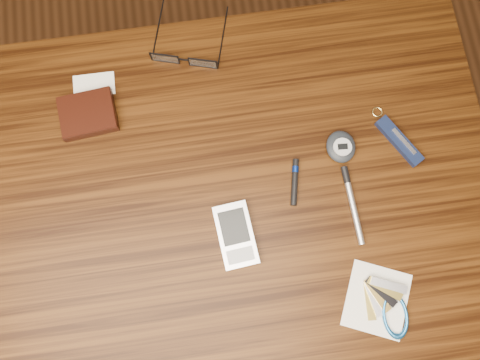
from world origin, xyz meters
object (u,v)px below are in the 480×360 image
(wallet_and_card, at_px, (88,113))
(pedometer, at_px, (341,147))
(eyeglasses, at_px, (185,57))
(pda_phone, at_px, (236,235))
(notepad_keys, at_px, (386,306))
(pocket_knife, at_px, (399,141))
(silver_pen, at_px, (351,199))
(desk, at_px, (213,214))

(wallet_and_card, bearing_deg, pedometer, -15.92)
(eyeglasses, height_order, pda_phone, eyeglasses)
(wallet_and_card, bearing_deg, notepad_keys, -41.09)
(pocket_knife, relative_size, silver_pen, 0.73)
(silver_pen, bearing_deg, pedometer, 91.07)
(wallet_and_card, distance_m, pocket_knife, 0.55)
(pocket_knife, bearing_deg, pda_phone, -158.20)
(pedometer, relative_size, pocket_knife, 0.63)
(desk, xyz_separation_m, pda_phone, (0.04, -0.06, 0.11))
(desk, distance_m, pedometer, 0.27)
(desk, height_order, notepad_keys, notepad_keys)
(pedometer, height_order, silver_pen, pedometer)
(eyeglasses, xyz_separation_m, pedometer, (0.25, -0.20, -0.00))
(pda_phone, xyz_separation_m, notepad_keys, (0.23, -0.15, -0.00))
(wallet_and_card, height_order, eyeglasses, eyeglasses)
(eyeglasses, distance_m, pedometer, 0.32)
(notepad_keys, relative_size, silver_pen, 1.02)
(wallet_and_card, distance_m, pda_phone, 0.34)
(desk, height_order, silver_pen, silver_pen)
(pda_phone, height_order, silver_pen, pda_phone)
(eyeglasses, bearing_deg, desk, -88.08)
(eyeglasses, relative_size, notepad_keys, 1.12)
(eyeglasses, distance_m, notepad_keys, 0.55)
(wallet_and_card, height_order, pedometer, pedometer)
(wallet_and_card, bearing_deg, desk, -45.05)
(desk, distance_m, eyeglasses, 0.30)
(pda_phone, distance_m, silver_pen, 0.21)
(desk, height_order, pda_phone, pda_phone)
(pda_phone, relative_size, pedometer, 1.81)
(desk, distance_m, wallet_and_card, 0.29)
(notepad_keys, distance_m, silver_pen, 0.18)
(eyeglasses, relative_size, silver_pen, 1.15)
(pocket_knife, bearing_deg, wallet_and_card, 166.74)
(notepad_keys, bearing_deg, eyeglasses, 119.73)
(eyeglasses, xyz_separation_m, pocket_knife, (0.35, -0.21, -0.01))
(eyeglasses, xyz_separation_m, notepad_keys, (0.27, -0.48, -0.01))
(wallet_and_card, relative_size, pedometer, 2.01)
(pocket_knife, bearing_deg, notepad_keys, -106.39)
(pda_phone, height_order, pedometer, pedometer)
(pda_phone, height_order, notepad_keys, pda_phone)
(eyeglasses, bearing_deg, pocket_knife, -30.50)
(eyeglasses, height_order, pedometer, eyeglasses)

